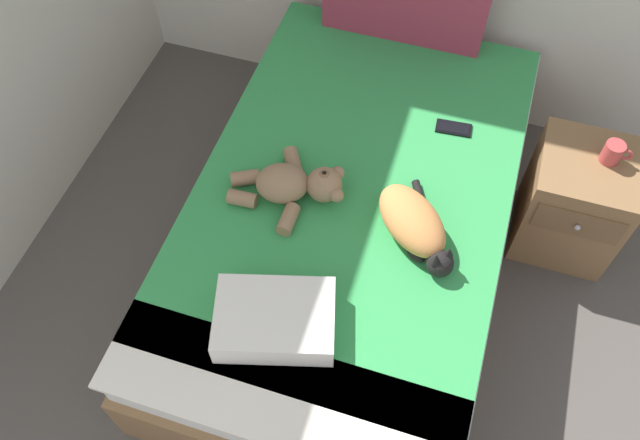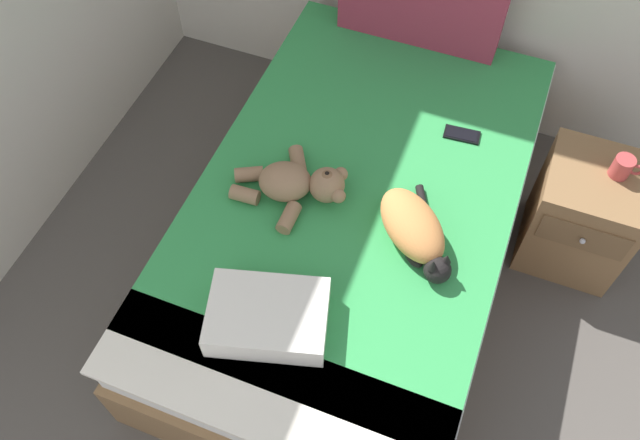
{
  "view_description": "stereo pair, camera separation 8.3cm",
  "coord_description": "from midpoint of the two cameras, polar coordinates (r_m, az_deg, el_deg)",
  "views": [
    {
      "loc": [
        1.79,
        1.24,
        2.63
      ],
      "look_at": [
        1.39,
        2.51,
        0.63
      ],
      "focal_mm": 36.72,
      "sensor_mm": 36.0,
      "label": 1
    },
    {
      "loc": [
        1.87,
        1.26,
        2.63
      ],
      "look_at": [
        1.39,
        2.51,
        0.63
      ],
      "focal_mm": 36.72,
      "sensor_mm": 36.0,
      "label": 2
    }
  ],
  "objects": [
    {
      "name": "mug",
      "position": [
        2.89,
        25.64,
        4.16
      ],
      "size": [
        0.12,
        0.08,
        0.09
      ],
      "color": "#B23F3F",
      "rests_on": "nightstand"
    },
    {
      "name": "cell_phone",
      "position": [
        2.81,
        13.1,
        7.25
      ],
      "size": [
        0.15,
        0.08,
        0.01
      ],
      "color": "black",
      "rests_on": "bed"
    },
    {
      "name": "throw_pillow",
      "position": [
        2.23,
        -3.49,
        -8.45
      ],
      "size": [
        0.46,
        0.38,
        0.11
      ],
      "primitive_type": "cube",
      "rotation": [
        0.0,
        0.0,
        0.27
      ],
      "color": "white",
      "rests_on": "bed"
    },
    {
      "name": "teddy_bear",
      "position": [
        2.51,
        -1.06,
        3.18
      ],
      "size": [
        0.47,
        0.39,
        0.15
      ],
      "color": "#937051",
      "rests_on": "bed"
    },
    {
      "name": "bed",
      "position": [
        2.81,
        3.84,
        -0.78
      ],
      "size": [
        1.26,
        2.08,
        0.56
      ],
      "color": "olive",
      "rests_on": "ground_plane"
    },
    {
      "name": "nightstand",
      "position": [
        3.09,
        22.54,
        0.41
      ],
      "size": [
        0.42,
        0.44,
        0.54
      ],
      "color": "olive",
      "rests_on": "ground_plane"
    },
    {
      "name": "cat",
      "position": [
        2.41,
        9.24,
        -0.87
      ],
      "size": [
        0.38,
        0.42,
        0.15
      ],
      "color": "#D18447",
      "rests_on": "bed"
    }
  ]
}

